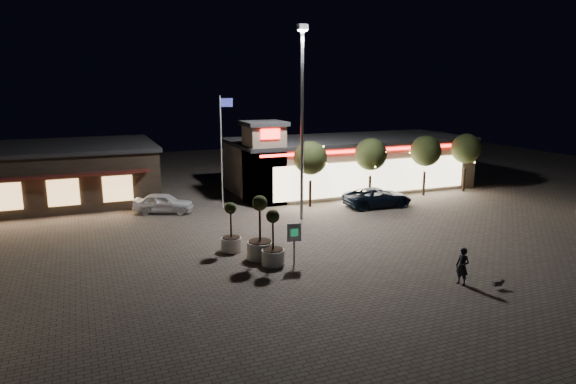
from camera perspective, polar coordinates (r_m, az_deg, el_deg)
name	(u,v)px	position (r m, az deg, el deg)	size (l,w,h in m)	color
ground	(329,261)	(26.33, 4.56, -7.69)	(90.00, 90.00, 0.00)	#60584E
retail_building	(346,163)	(43.71, 6.42, 3.26)	(20.40, 8.40, 6.10)	gray
restaurant_building	(42,174)	(42.65, -25.64, 1.84)	(16.40, 11.00, 4.30)	#382D23
floodlight_pole	(302,112)	(32.91, 1.58, 8.84)	(0.60, 0.40, 12.38)	gray
flagpole	(222,142)	(36.52, -7.29, 5.50)	(0.95, 0.10, 8.00)	white
string_tree_a	(310,158)	(36.80, 2.51, 3.78)	(2.42, 2.42, 4.79)	#332319
string_tree_b	(371,154)	(39.14, 9.19, 4.14)	(2.42, 2.42, 4.79)	#332319
string_tree_c	(426,151)	(41.95, 15.05, 4.41)	(2.42, 2.42, 4.79)	#332319
string_tree_d	(466,149)	(44.47, 19.18, 4.57)	(2.42, 2.42, 4.79)	#332319
pickup_truck	(378,197)	(37.82, 9.93, -0.58)	(2.32, 5.02, 1.40)	black
white_sedan	(164,203)	(36.55, -13.66, -1.19)	(1.65, 4.09, 1.39)	white
pedestrian	(462,266)	(24.40, 18.82, -7.84)	(0.62, 0.41, 1.71)	black
dog	(499,283)	(24.68, 22.40, -9.29)	(0.54, 0.24, 0.29)	#59514C
planter_left	(231,236)	(27.73, -6.33, -4.88)	(1.10, 1.10, 2.69)	silver
planter_mid	(273,248)	(25.54, -1.67, -6.22)	(1.15, 1.15, 2.83)	silver
planter_right	(260,239)	(26.37, -3.12, -5.28)	(1.36, 1.36, 3.33)	silver
valet_sign	(294,236)	(25.30, 0.69, -4.91)	(0.71, 0.18, 2.14)	gray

